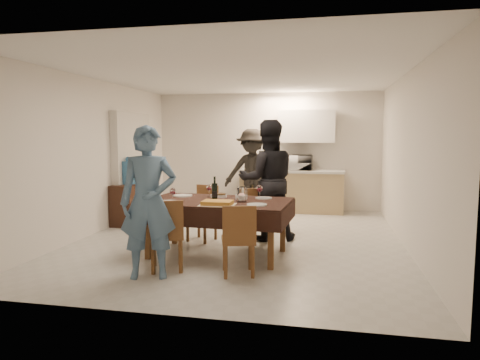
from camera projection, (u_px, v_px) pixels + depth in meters
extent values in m
cube|color=#B7B7B2|center=(240.00, 239.00, 6.87)|extent=(5.00, 6.00, 0.02)
cube|color=white|center=(240.00, 74.00, 6.59)|extent=(5.00, 6.00, 0.02)
cube|color=silver|center=(267.00, 151.00, 9.65)|extent=(5.00, 0.02, 2.60)
cube|color=silver|center=(174.00, 176.00, 3.81)|extent=(5.00, 0.02, 2.60)
cube|color=silver|center=(96.00, 157.00, 7.22)|extent=(0.02, 6.00, 2.60)
cube|color=silver|center=(408.00, 160.00, 6.24)|extent=(0.02, 6.00, 2.60)
cube|color=beige|center=(132.00, 166.00, 8.40)|extent=(0.15, 1.40, 2.10)
cube|color=tan|center=(291.00, 192.00, 9.31)|extent=(2.20, 0.60, 0.86)
cube|color=#BBBBB6|center=(292.00, 171.00, 9.27)|extent=(2.24, 0.64, 0.05)
cube|color=white|center=(307.00, 126.00, 9.24)|extent=(1.20, 0.34, 0.70)
cube|color=black|center=(217.00, 202.00, 5.87)|extent=(2.04, 1.29, 0.04)
cube|color=brown|center=(217.00, 229.00, 5.91)|extent=(0.07, 0.07, 0.73)
cube|color=brown|center=(167.00, 235.00, 5.26)|extent=(0.52, 0.52, 0.05)
cube|color=brown|center=(161.00, 219.00, 5.06)|extent=(0.39, 0.18, 0.43)
cube|color=brown|center=(238.00, 240.00, 5.08)|extent=(0.48, 0.48, 0.05)
cube|color=brown|center=(235.00, 224.00, 4.89)|extent=(0.38, 0.14, 0.42)
cube|color=brown|center=(202.00, 214.00, 6.72)|extent=(0.49, 0.49, 0.05)
cube|color=brown|center=(198.00, 201.00, 6.53)|extent=(0.39, 0.15, 0.42)
cube|color=brown|center=(258.00, 217.00, 6.55)|extent=(0.50, 0.50, 0.05)
cube|color=brown|center=(256.00, 204.00, 6.36)|extent=(0.36, 0.18, 0.41)
cube|color=#321B10|center=(129.00, 204.00, 8.02)|extent=(0.41, 0.82, 0.76)
cylinder|color=#3E7FBC|center=(128.00, 172.00, 7.95)|extent=(0.28, 0.28, 0.43)
cylinder|color=white|center=(242.00, 194.00, 5.74)|extent=(0.13, 0.13, 0.20)
cube|color=#BA9036|center=(217.00, 203.00, 5.47)|extent=(0.45, 0.34, 0.06)
cylinder|color=silver|center=(241.00, 197.00, 5.98)|extent=(0.17, 0.17, 0.07)
cylinder|color=silver|center=(219.00, 196.00, 6.15)|extent=(0.22, 0.22, 0.04)
cylinder|color=silver|center=(168.00, 202.00, 5.69)|extent=(0.26, 0.26, 0.02)
cylinder|color=silver|center=(257.00, 205.00, 5.45)|extent=(0.26, 0.26, 0.02)
cylinder|color=silver|center=(183.00, 196.00, 6.28)|extent=(0.28, 0.28, 0.02)
cylinder|color=silver|center=(264.00, 198.00, 6.04)|extent=(0.23, 0.23, 0.01)
imported|color=white|center=(298.00, 163.00, 9.22)|extent=(0.59, 0.40, 0.32)
imported|color=slate|center=(148.00, 202.00, 4.94)|extent=(0.75, 0.61, 1.78)
imported|color=black|center=(267.00, 180.00, 6.76)|extent=(1.09, 0.95, 1.90)
imported|color=black|center=(252.00, 172.00, 8.98)|extent=(1.16, 0.67, 1.79)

